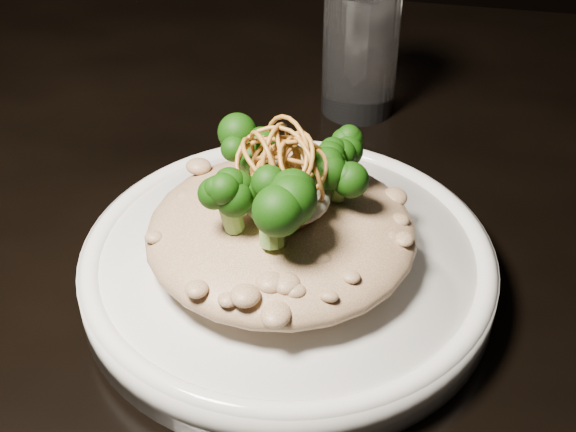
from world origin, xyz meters
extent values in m
cube|color=black|center=(0.00, 0.00, 0.73)|extent=(1.10, 0.80, 0.04)
cylinder|color=black|center=(-0.48, 0.33, 0.35)|extent=(0.05, 0.05, 0.71)
cylinder|color=white|center=(-0.08, -0.06, 0.76)|extent=(0.26, 0.26, 0.03)
ellipsoid|color=brown|center=(-0.09, -0.06, 0.79)|extent=(0.16, 0.16, 0.04)
ellipsoid|color=silver|center=(-0.09, -0.06, 0.82)|extent=(0.05, 0.05, 0.01)
cylinder|color=white|center=(-0.07, 0.17, 0.80)|extent=(0.08, 0.08, 0.11)
camera|label=1|loc=(-0.02, -0.43, 1.10)|focal=50.00mm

